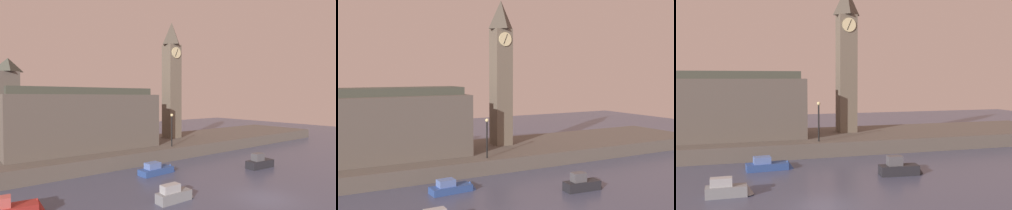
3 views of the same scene
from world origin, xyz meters
TOP-DOWN VIEW (x-y plane):
  - ground_plane at (0.00, 0.00)m, footprint 120.00×120.00m
  - far_embankment at (0.00, 20.00)m, footprint 70.00×12.00m
  - clock_tower at (7.86, 21.29)m, footprint 2.32×2.37m
  - parliament_hall at (-6.65, 19.92)m, footprint 17.21×6.40m
  - streetlamp at (3.11, 15.24)m, footprint 0.36×0.36m
  - boat_barge_dark at (7.98, 5.82)m, footprint 3.85×1.47m
  - boat_cruiser_grey at (-5.62, 3.72)m, footprint 3.15×1.01m
  - boat_tour_blue at (-2.09, 10.63)m, footprint 4.26×1.64m

SIDE VIEW (x-z plane):
  - ground_plane at x=0.00m, z-range 0.00..0.00m
  - boat_tour_blue at x=-2.09m, z-range -0.25..1.05m
  - boat_cruiser_grey at x=-5.62m, z-range -0.16..1.16m
  - boat_barge_dark at x=7.98m, z-range -0.26..1.35m
  - far_embankment at x=0.00m, z-range 0.00..1.50m
  - streetlamp at x=3.11m, z-range 1.99..6.04m
  - parliament_hall at x=-6.65m, z-range 0.01..10.00m
  - clock_tower at x=7.86m, z-range 1.79..18.99m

